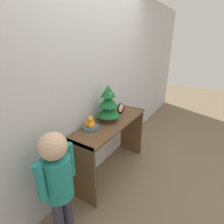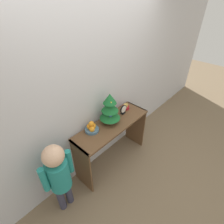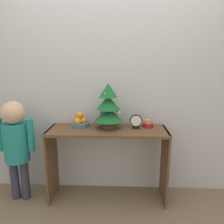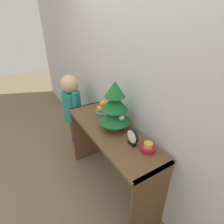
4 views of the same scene
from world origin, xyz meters
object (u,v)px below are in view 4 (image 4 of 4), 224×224
at_px(desk_clock, 132,137).
at_px(child_figure, 72,104).
at_px(mini_tree, 115,107).
at_px(singing_bowl, 148,148).
at_px(fruit_bowl, 104,109).

height_order(desk_clock, child_figure, child_figure).
distance_m(mini_tree, child_figure, 1.05).
xyz_separation_m(singing_bowl, desk_clock, (-0.13, -0.06, 0.04)).
relative_size(desk_clock, child_figure, 0.14).
xyz_separation_m(mini_tree, child_figure, (-0.98, -0.10, -0.35)).
distance_m(fruit_bowl, child_figure, 0.71).
bearing_deg(mini_tree, singing_bowl, 6.51).
height_order(mini_tree, desk_clock, mini_tree).
relative_size(singing_bowl, desk_clock, 0.75).
bearing_deg(fruit_bowl, singing_bowl, -0.39).
bearing_deg(desk_clock, fruit_bowl, 174.00).
bearing_deg(desk_clock, singing_bowl, 23.75).
xyz_separation_m(mini_tree, fruit_bowl, (-0.31, 0.05, -0.18)).
xyz_separation_m(mini_tree, singing_bowl, (0.43, 0.05, -0.20)).
bearing_deg(fruit_bowl, child_figure, -167.26).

